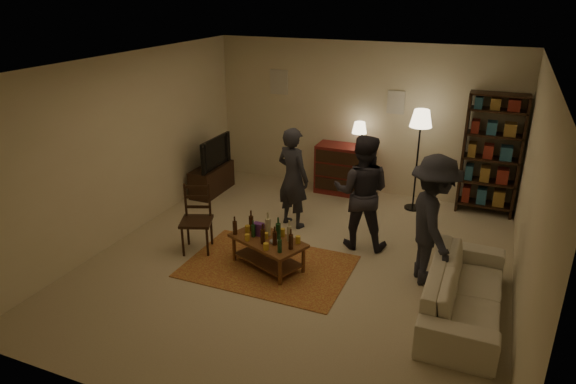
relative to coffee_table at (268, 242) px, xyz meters
The scene contains 13 objects.
floor 0.59m from the coffee_table, 39.43° to the left, with size 6.00×6.00×0.00m, color #C6B793.
room_shell 3.58m from the coffee_table, 95.26° to the left, with size 6.00×6.00×6.00m.
rug 0.37m from the coffee_table, 55.24° to the right, with size 2.20×1.50×0.01m, color maroon.
coffee_table is the anchor object (origin of this frame).
dining_chair 1.17m from the coffee_table, behind, with size 0.55×0.55×0.99m.
tv_stand 2.96m from the coffee_table, 135.15° to the left, with size 0.40×1.00×1.06m.
dresser 3.01m from the coffee_table, 87.03° to the left, with size 1.00×0.50×1.36m.
bookshelf 4.07m from the coffee_table, 49.77° to the left, with size 0.90×0.34×2.02m.
floor_lamp 3.30m from the coffee_table, 61.78° to the left, with size 0.36×0.36×1.73m.
sofa 2.55m from the coffee_table, ahead, with size 2.08×0.81×0.61m, color beige.
person_left 1.44m from the coffee_table, 98.06° to the left, with size 0.58×0.38×1.60m, color #25262C.
person_right 1.53m from the coffee_table, 48.02° to the left, with size 0.82×0.64×1.69m, color #27262E.
person_by_sofa 2.15m from the coffee_table, 12.95° to the left, with size 1.10×0.63×1.70m, color #23242A.
Camera 1 is at (2.26, -5.83, 3.57)m, focal length 32.00 mm.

